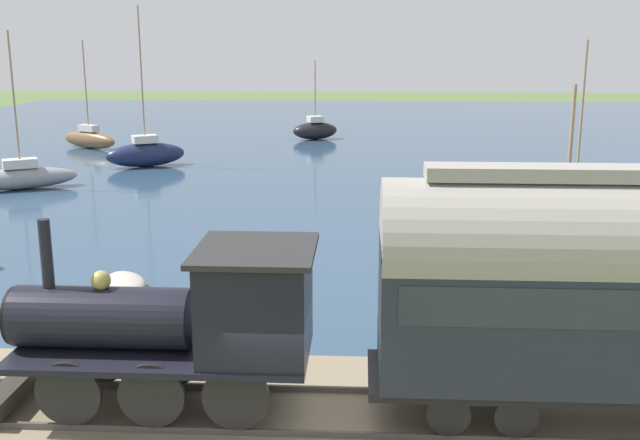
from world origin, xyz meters
TOP-DOWN VIEW (x-y plane):
  - harbor_water at (43.20, 0.00)m, footprint 80.00×80.00m
  - rail_embankment at (0.27, 0.00)m, footprint 5.25×56.00m
  - steam_locomotive at (0.27, 2.05)m, footprint 2.33×5.99m
  - passenger_coach at (0.27, -5.79)m, footprint 2.26×9.18m
  - sailboat_gray at (23.77, 16.06)m, footprint 3.93×5.41m
  - sailboat_yellow at (7.38, -6.49)m, footprint 2.55×4.21m
  - sailboat_red at (16.64, -9.36)m, footprint 1.58×4.31m
  - sailboat_black at (44.43, 2.52)m, footprint 2.89×3.85m
  - sailboat_navy at (31.06, 11.79)m, footprint 3.59×4.83m
  - sailboat_brown at (38.64, 17.96)m, footprint 3.56×4.94m
  - rowboat_mid_harbor at (8.65, 6.01)m, footprint 2.24×1.96m
  - rowboat_off_pier at (6.15, 5.22)m, footprint 1.76×2.40m

SIDE VIEW (x-z plane):
  - harbor_water at x=43.20m, z-range 0.00..0.01m
  - rowboat_mid_harbor at x=8.65m, z-range 0.01..0.43m
  - rail_embankment at x=0.27m, z-range -0.06..0.57m
  - rowboat_off_pier at x=6.15m, z-range 0.01..0.51m
  - sailboat_yellow at x=7.38m, z-range -2.56..3.62m
  - sailboat_gray at x=23.77m, z-range -3.27..4.53m
  - sailboat_brown at x=38.64m, z-range -3.01..4.37m
  - sailboat_black at x=44.43m, z-range -2.22..3.68m
  - sailboat_red at x=16.64m, z-range -2.90..4.42m
  - sailboat_navy at x=31.06m, z-range -3.82..5.42m
  - steam_locomotive at x=0.27m, z-range 0.62..4.15m
  - passenger_coach at x=0.27m, z-range 0.87..5.45m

